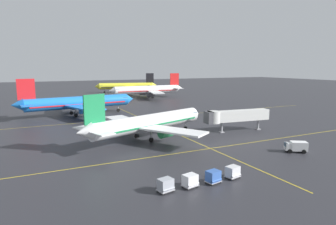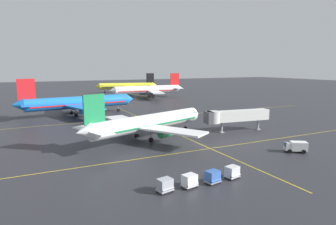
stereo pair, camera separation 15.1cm
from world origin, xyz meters
name	(u,v)px [view 1 (the left image)]	position (x,y,z in m)	size (l,w,h in m)	color
ground_plane	(205,146)	(0.00, 0.00, 0.00)	(600.00, 600.00, 0.00)	#28282D
airliner_front_gate	(148,123)	(-8.44, 10.85, 3.87)	(35.41, 30.31, 11.34)	white
airliner_second_row	(78,103)	(-17.38, 52.32, 4.38)	(41.27, 35.37, 12.82)	blue
airliner_third_row	(148,90)	(25.14, 93.23, 4.39)	(41.18, 35.65, 12.84)	white
airliner_far_left_stand	(127,86)	(25.29, 129.04, 4.16)	(38.94, 33.08, 12.19)	yellow
taxiway_markings	(168,130)	(0.00, 17.95, 0.00)	(143.01, 87.80, 0.01)	yellow
service_truck_red_van	(296,146)	(13.57, -11.50, 1.18)	(4.45, 3.77, 2.10)	white
baggage_cart_row_leftmost	(166,185)	(-17.37, -16.96, 1.00)	(2.86, 2.04, 1.86)	#99999E
baggage_cart_row_second	(190,181)	(-13.64, -17.08, 1.00)	(2.86, 2.04, 1.86)	#99999E
baggage_cart_row_middle	(213,177)	(-9.91, -17.28, 1.00)	(2.86, 2.04, 1.86)	#99999E
baggage_cart_row_fourth	(233,172)	(-6.18, -16.97, 1.00)	(2.86, 2.04, 1.86)	#99999E
jet_bridge	(233,116)	(13.96, 8.63, 4.06)	(18.05, 4.75, 5.58)	silver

